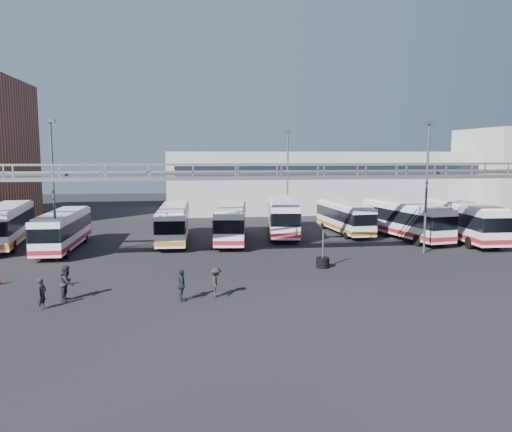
{
  "coord_description": "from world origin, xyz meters",
  "views": [
    {
      "loc": [
        -6.3,
        -29.54,
        7.82
      ],
      "look_at": [
        -1.51,
        6.0,
        3.29
      ],
      "focal_mm": 35.0,
      "sensor_mm": 36.0,
      "label": 1
    }
  ],
  "objects": [
    {
      "name": "ground",
      "position": [
        0.0,
        0.0,
        0.0
      ],
      "size": [
        140.0,
        140.0,
        0.0
      ],
      "primitive_type": "plane",
      "color": "black",
      "rests_on": "ground"
    },
    {
      "name": "gantry",
      "position": [
        0.0,
        5.87,
        5.51
      ],
      "size": [
        51.4,
        5.15,
        7.1
      ],
      "color": "gray",
      "rests_on": "ground"
    },
    {
      "name": "warehouse",
      "position": [
        12.0,
        38.0,
        4.0
      ],
      "size": [
        42.0,
        14.0,
        8.0
      ],
      "primitive_type": "cube",
      "color": "#9E9E99",
      "rests_on": "ground"
    },
    {
      "name": "light_pole_left",
      "position": [
        -16.0,
        8.0,
        5.73
      ],
      "size": [
        0.7,
        0.35,
        10.21
      ],
      "color": "#4C4F54",
      "rests_on": "ground"
    },
    {
      "name": "light_pole_mid",
      "position": [
        12.0,
        7.0,
        5.73
      ],
      "size": [
        0.7,
        0.35,
        10.21
      ],
      "color": "#4C4F54",
      "rests_on": "ground"
    },
    {
      "name": "light_pole_back",
      "position": [
        4.0,
        22.0,
        5.73
      ],
      "size": [
        0.7,
        0.35,
        10.21
      ],
      "color": "#4C4F54",
      "rests_on": "ground"
    },
    {
      "name": "bus_0",
      "position": [
        -21.67,
        14.64,
        1.89
      ],
      "size": [
        3.96,
        11.49,
        3.42
      ],
      "rotation": [
        0.0,
        0.0,
        0.12
      ],
      "color": "silver",
      "rests_on": "ground"
    },
    {
      "name": "bus_1",
      "position": [
        -16.46,
        11.93,
        1.72
      ],
      "size": [
        2.54,
        10.29,
        3.11
      ],
      "rotation": [
        0.0,
        0.0,
        -0.02
      ],
      "color": "silver",
      "rests_on": "ground"
    },
    {
      "name": "bus_3",
      "position": [
        -7.69,
        14.42,
        1.77
      ],
      "size": [
        2.78,
        10.63,
        3.21
      ],
      "rotation": [
        0.0,
        0.0,
        -0.03
      ],
      "color": "silver",
      "rests_on": "ground"
    },
    {
      "name": "bus_4",
      "position": [
        -2.63,
        14.13,
        1.8
      ],
      "size": [
        3.82,
        10.95,
        3.26
      ],
      "rotation": [
        0.0,
        0.0,
        -0.13
      ],
      "color": "silver",
      "rests_on": "ground"
    },
    {
      "name": "bus_5",
      "position": [
        2.57,
        17.03,
        1.89
      ],
      "size": [
        4.18,
        11.52,
        3.42
      ],
      "rotation": [
        0.0,
        0.0,
        -0.14
      ],
      "color": "silver",
      "rests_on": "ground"
    },
    {
      "name": "bus_6",
      "position": [
        8.72,
        17.2,
        1.68
      ],
      "size": [
        2.99,
        10.15,
        3.04
      ],
      "rotation": [
        0.0,
        0.0,
        0.07
      ],
      "color": "silver",
      "rests_on": "ground"
    },
    {
      "name": "bus_7",
      "position": [
        13.28,
        13.42,
        1.85
      ],
      "size": [
        4.51,
        11.28,
        3.34
      ],
      "rotation": [
        0.0,
        0.0,
        0.18
      ],
      "color": "silver",
      "rests_on": "ground"
    },
    {
      "name": "bus_8",
      "position": [
        17.82,
        11.69,
        1.92
      ],
      "size": [
        3.1,
        11.54,
        3.48
      ],
      "rotation": [
        0.0,
        0.0,
        -0.04
      ],
      "color": "silver",
      "rests_on": "ground"
    },
    {
      "name": "pedestrian_a",
      "position": [
        -13.73,
        -3.94,
        0.8
      ],
      "size": [
        0.54,
        0.67,
        1.6
      ],
      "primitive_type": "imported",
      "rotation": [
        0.0,
        0.0,
        1.26
      ],
      "color": "black",
      "rests_on": "ground"
    },
    {
      "name": "pedestrian_b",
      "position": [
        -12.84,
        -2.51,
        0.94
      ],
      "size": [
        0.81,
        0.99,
        1.89
      ],
      "primitive_type": "imported",
      "rotation": [
        0.0,
        0.0,
        1.46
      ],
      "color": "#241E29",
      "rests_on": "ground"
    },
    {
      "name": "pedestrian_c",
      "position": [
        -4.92,
        -3.01,
        0.83
      ],
      "size": [
        0.64,
        1.08,
        1.65
      ],
      "primitive_type": "imported",
      "rotation": [
        0.0,
        0.0,
        1.55
      ],
      "color": "black",
      "rests_on": "ground"
    },
    {
      "name": "pedestrian_d",
      "position": [
        -6.77,
        -3.48,
        0.85
      ],
      "size": [
        0.6,
        1.06,
        1.7
      ],
      "primitive_type": "imported",
      "rotation": [
        0.0,
        0.0,
        1.76
      ],
      "color": "#18232C",
      "rests_on": "ground"
    },
    {
      "name": "cone_right",
      "position": [
        -13.61,
        0.73,
        0.37
      ],
      "size": [
        0.53,
        0.53,
        0.74
      ],
      "primitive_type": "cone",
      "rotation": [
        0.0,
        0.0,
        -0.16
      ],
      "color": "red",
      "rests_on": "ground"
    },
    {
      "name": "tire_stack",
      "position": [
        2.73,
        3.09,
        0.44
      ],
      "size": [
        0.9,
        0.9,
        2.58
      ],
      "color": "black",
      "rests_on": "ground"
    }
  ]
}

